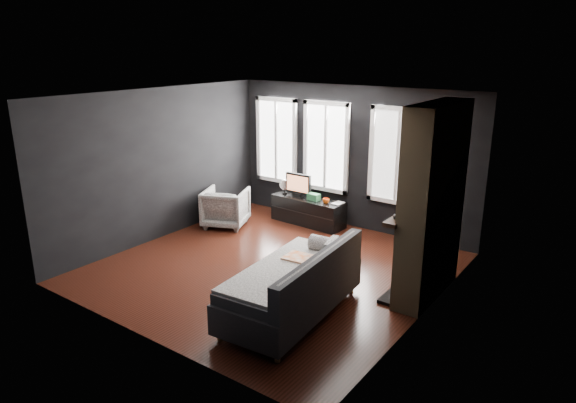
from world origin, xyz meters
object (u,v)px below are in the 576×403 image
Objects in this scene: mug at (326,200)px; mantel_vase at (427,194)px; armchair at (226,206)px; media_console at (308,211)px; book at (335,197)px; sofa at (292,281)px; monitor at (298,183)px.

mug is 2.61m from mantel_vase.
armchair is 1.62m from media_console.
armchair is 3.42× the size of book.
mug is at bearing -131.51° from book.
monitor is at bearing 118.87° from sofa.
media_console is (1.24, 1.03, -0.15)m from armchair.
sofa is 10.42× the size of mantel_vase.
mantel_vase is (3.01, -1.06, 0.55)m from monitor.
armchair is at bearing 141.25° from sofa.
sofa is 3.60m from media_console.
armchair reaches higher than media_console.
sofa is 2.70× the size of armchair.
monitor reaches higher than media_console.
monitor is at bearing -177.61° from book.
mantel_vase reaches higher than book.
mug is at bearing -6.92° from monitor.
armchair is 0.54× the size of media_console.
monitor is 4.66× the size of mug.
book is (0.82, 0.03, -0.14)m from monitor.
media_console is at bearing 170.28° from mug.
armchair is at bearing -132.82° from monitor.
mug is (0.70, -0.09, -0.20)m from monitor.
armchair is (-3.05, 2.07, -0.07)m from sofa.
monitor is (-2.06, 3.12, 0.31)m from sofa.
media_console is 12.07× the size of mug.
mantel_vase is (4.00, -0.02, 0.92)m from armchair.
book is at bearing -173.10° from armchair.
mantel_vase is at bearing 60.67° from sofa.
mantel_vase is (0.95, 2.06, 0.86)m from sofa.
armchair is at bearing -150.60° from mug.
mug is at bearing 157.13° from mantel_vase.
mantel_vase is at bearing -22.87° from mug.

